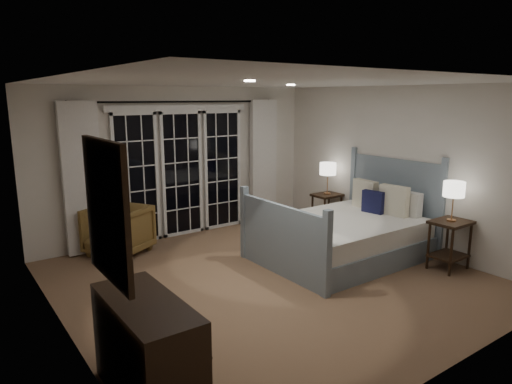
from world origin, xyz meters
TOP-DOWN VIEW (x-y plane):
  - floor at (0.00, 0.00)m, footprint 5.00×5.00m
  - ceiling at (0.00, 0.00)m, footprint 5.00×5.00m
  - wall_left at (-2.50, 0.00)m, footprint 0.02×5.00m
  - wall_right at (2.50, 0.00)m, footprint 0.02×5.00m
  - wall_back at (0.00, 2.50)m, footprint 5.00×0.02m
  - wall_front at (0.00, -2.50)m, footprint 5.00×0.02m
  - french_doors at (0.00, 2.46)m, footprint 2.50×0.04m
  - curtain_rod at (0.00, 2.40)m, footprint 3.50×0.03m
  - curtain_left at (-1.65, 2.38)m, footprint 0.55×0.10m
  - curtain_right at (1.65, 2.38)m, footprint 0.55×0.10m
  - downlight_a at (0.80, 0.60)m, footprint 0.12×0.12m
  - downlight_b at (-0.60, -0.40)m, footprint 0.12×0.12m
  - bed at (1.41, 0.04)m, footprint 2.36×1.70m
  - nightstand_left at (2.21, -1.14)m, footprint 0.53×0.42m
  - nightstand_right at (2.25, 1.28)m, footprint 0.49×0.39m
  - lamp_left at (2.21, -1.14)m, footprint 0.28×0.28m
  - lamp_right at (2.25, 1.28)m, footprint 0.29×0.29m
  - armchair at (-1.26, 2.10)m, footprint 1.09×1.09m
  - dresser at (-2.23, -1.35)m, footprint 0.49×1.15m
  - mirror at (-2.47, -1.35)m, footprint 0.05×0.85m

SIDE VIEW (x-z plane):
  - floor at x=0.00m, z-range 0.00..0.00m
  - bed at x=1.41m, z-range -0.35..1.03m
  - armchair at x=-1.26m, z-range 0.00..0.74m
  - dresser at x=-2.23m, z-range 0.00..0.82m
  - nightstand_right at x=2.25m, z-range 0.10..0.73m
  - nightstand_left at x=2.21m, z-range 0.11..0.79m
  - lamp_right at x=2.25m, z-range 0.80..1.36m
  - french_doors at x=0.00m, z-range -0.01..2.19m
  - lamp_left at x=2.21m, z-range 0.84..1.38m
  - curtain_left at x=-1.65m, z-range 0.02..2.27m
  - curtain_right at x=1.65m, z-range 0.02..2.27m
  - wall_left at x=-2.50m, z-range 0.00..2.50m
  - wall_right at x=2.50m, z-range 0.00..2.50m
  - wall_back at x=0.00m, z-range 0.00..2.50m
  - wall_front at x=0.00m, z-range 0.00..2.50m
  - mirror at x=-2.47m, z-range 1.05..2.05m
  - curtain_rod at x=0.00m, z-range 2.23..2.27m
  - downlight_a at x=0.80m, z-range 2.48..2.50m
  - downlight_b at x=-0.60m, z-range 2.48..2.50m
  - ceiling at x=0.00m, z-range 2.50..2.50m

